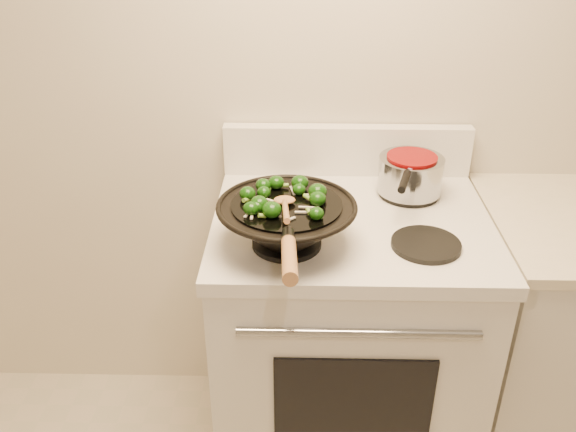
{
  "coord_description": "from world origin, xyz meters",
  "views": [
    {
      "loc": [
        -0.3,
        -0.33,
        1.75
      ],
      "look_at": [
        -0.34,
        1.0,
        1.02
      ],
      "focal_mm": 38.0,
      "sensor_mm": 36.0,
      "label": 1
    }
  ],
  "objects": [
    {
      "name": "stirfry",
      "position": [
        -0.35,
        1.03,
        1.06
      ],
      "size": [
        0.22,
        0.21,
        0.04
      ],
      "color": "#0F3508",
      "rests_on": "wok"
    },
    {
      "name": "wok",
      "position": [
        -0.34,
        1.02,
        0.99
      ],
      "size": [
        0.36,
        0.59,
        0.18
      ],
      "color": "black",
      "rests_on": "stove"
    },
    {
      "name": "stove",
      "position": [
        -0.16,
        1.17,
        0.47
      ],
      "size": [
        0.78,
        0.67,
        1.08
      ],
      "color": "white",
      "rests_on": "ground"
    },
    {
      "name": "wooden_spoon",
      "position": [
        -0.34,
        0.96,
        1.07
      ],
      "size": [
        0.06,
        0.25,
        0.08
      ],
      "color": "#9C693D",
      "rests_on": "wok"
    },
    {
      "name": "saucepan",
      "position": [
        0.02,
        1.32,
        0.99
      ],
      "size": [
        0.19,
        0.3,
        0.11
      ],
      "color": "#919499",
      "rests_on": "stove"
    }
  ]
}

